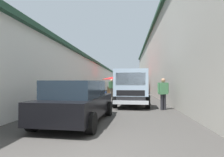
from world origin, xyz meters
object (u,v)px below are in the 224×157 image
at_px(fruit_stall_near_right, 112,81).
at_px(vendor_by_crates, 163,92).
at_px(delivery_truck, 131,88).
at_px(fruit_stall_far_left, 137,78).
at_px(plastic_stool, 105,93).
at_px(fruit_stall_far_right, 133,77).
at_px(hatchback_car, 78,101).
at_px(vendor_in_shade, 111,87).

distance_m(fruit_stall_near_right, vendor_by_crates, 12.72).
distance_m(delivery_truck, vendor_by_crates, 1.92).
distance_m(fruit_stall_far_left, vendor_by_crates, 12.18).
relative_size(fruit_stall_far_left, delivery_truck, 0.51).
bearing_deg(vendor_by_crates, plastic_stool, 26.20).
relative_size(fruit_stall_far_right, hatchback_car, 0.61).
bearing_deg(plastic_stool, hatchback_car, -176.81).
bearing_deg(vendor_in_shade, hatchback_car, 179.34).
distance_m(fruit_stall_far_right, hatchback_car, 10.57).
xyz_separation_m(hatchback_car, delivery_truck, (4.21, -1.91, 0.30)).
height_order(fruit_stall_far_left, delivery_truck, fruit_stall_far_left).
bearing_deg(fruit_stall_far_left, vendor_by_crates, -176.15).
relative_size(fruit_stall_far_left, plastic_stool, 5.81).
height_order(hatchback_car, vendor_by_crates, vendor_by_crates).
xyz_separation_m(fruit_stall_far_left, vendor_by_crates, (-12.11, -0.81, -1.00)).
height_order(fruit_stall_far_left, fruit_stall_far_right, fruit_stall_far_right).
distance_m(fruit_stall_far_left, vendor_in_shade, 5.62).
distance_m(fruit_stall_far_left, hatchback_car, 15.52).
bearing_deg(hatchback_car, vendor_by_crates, -48.12).
bearing_deg(plastic_stool, vendor_by_crates, -153.80).
bearing_deg(delivery_truck, plastic_stool, 19.20).
relative_size(fruit_stall_far_left, hatchback_car, 0.63).
height_order(fruit_stall_near_right, vendor_in_shade, fruit_stall_near_right).
bearing_deg(vendor_in_shade, fruit_stall_far_right, -90.85).
distance_m(fruit_stall_far_left, fruit_stall_far_right, 4.97).
bearing_deg(fruit_stall_far_left, vendor_in_shade, 152.48).
height_order(fruit_stall_far_right, vendor_by_crates, fruit_stall_far_right).
relative_size(fruit_stall_far_left, vendor_in_shade, 1.51).
bearing_deg(fruit_stall_near_right, fruit_stall_far_left, -90.17).
xyz_separation_m(fruit_stall_far_right, vendor_by_crates, (-7.17, -1.40, -0.94)).
bearing_deg(hatchback_car, delivery_truck, -24.35).
relative_size(hatchback_car, vendor_in_shade, 2.39).
bearing_deg(hatchback_car, vendor_in_shade, -0.66).
xyz_separation_m(fruit_stall_far_left, plastic_stool, (-3.71, 3.32, -1.59)).
height_order(vendor_by_crates, vendor_in_shade, vendor_in_shade).
height_order(fruit_stall_far_left, vendor_by_crates, fruit_stall_far_left).
relative_size(fruit_stall_near_right, fruit_stall_far_right, 1.07).
xyz_separation_m(delivery_truck, vendor_by_crates, (-1.08, -1.58, -0.12)).
xyz_separation_m(hatchback_car, plastic_stool, (11.53, 0.64, -0.41)).
xyz_separation_m(fruit_stall_far_right, plastic_stool, (1.23, 2.73, -1.53)).
bearing_deg(fruit_stall_far_right, vendor_by_crates, -168.95).
xyz_separation_m(fruit_stall_near_right, vendor_by_crates, (-12.12, -3.82, -0.66)).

